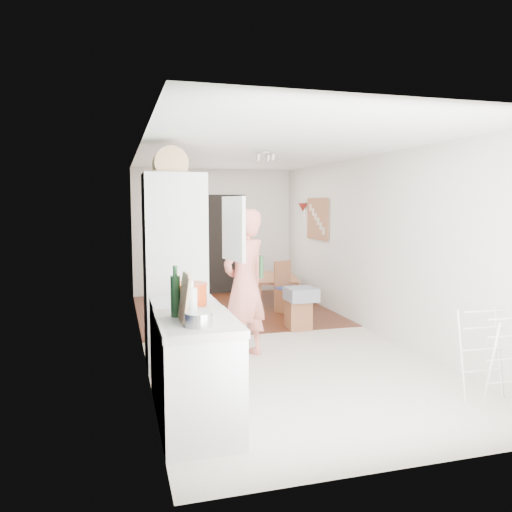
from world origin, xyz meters
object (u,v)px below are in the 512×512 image
person (245,271)px  dining_table (276,291)px  stool (298,315)px  drying_rack (495,359)px  dining_chair (289,287)px

person → dining_table: size_ratio=1.75×
stool → drying_rack: 3.15m
stool → drying_rack: drying_rack is taller
dining_chair → dining_table: bearing=62.7°
person → dining_table: bearing=-146.6°
dining_chair → stool: size_ratio=2.03×
person → drying_rack: (1.83, -1.97, -0.61)m
dining_table → stool: stool is taller
dining_chair → drying_rack: dining_chair is taller
person → drying_rack: 2.76m
person → dining_chair: person is taller
stool → person: bearing=-134.9°
person → stool: 1.74m
dining_table → stool: 1.98m
dining_table → dining_chair: size_ratio=1.38×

